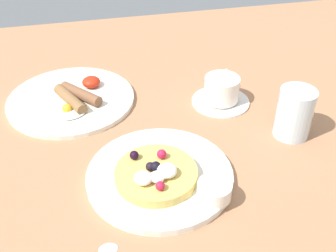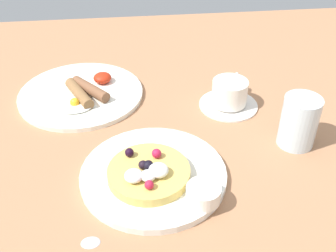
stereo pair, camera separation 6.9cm
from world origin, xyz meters
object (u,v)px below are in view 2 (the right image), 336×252
Objects in this scene: syrup_ramekin at (203,194)px; breakfast_plate at (81,94)px; water_glass at (299,122)px; coffee_cup at (230,91)px; pancake_plate at (153,175)px; coffee_saucer at (228,104)px.

breakfast_plate is at bearing 120.82° from syrup_ramekin.
water_glass reaches higher than syrup_ramekin.
breakfast_plate is 32.37cm from coffee_cup.
pancake_plate is 2.58× the size of coffee_cup.
syrup_ramekin is (7.21, -7.29, 2.03)cm from pancake_plate.
breakfast_plate is at bearing 152.61° from water_glass.
pancake_plate reaches higher than coffee_saucer.
syrup_ramekin is 24.36cm from water_glass.
water_glass is (9.43, -13.79, 1.39)cm from coffee_cup.
water_glass is at bearing 34.30° from syrup_ramekin.
coffee_cup is at bearing 48.54° from pancake_plate.
syrup_ramekin is 29.37cm from coffee_saucer.
water_glass reaches higher than coffee_cup.
breakfast_plate is 32.19cm from coffee_saucer.
coffee_saucer is 3.09cm from coffee_cup.
pancake_plate is at bearing 134.68° from syrup_ramekin.
pancake_plate is at bearing -131.46° from coffee_cup.
syrup_ramekin is at bearing -59.18° from breakfast_plate.
coffee_cup is at bearing -13.19° from breakfast_plate.
syrup_ramekin reaches higher than coffee_saucer.
pancake_plate is at bearing -166.83° from water_glass.
syrup_ramekin is at bearing -145.70° from water_glass.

